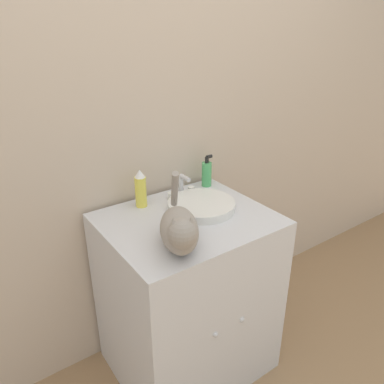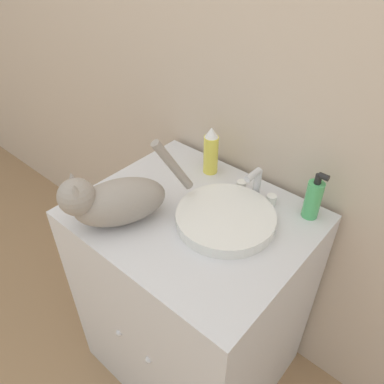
{
  "view_description": "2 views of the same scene",
  "coord_description": "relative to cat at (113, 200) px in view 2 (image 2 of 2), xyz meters",
  "views": [
    {
      "loc": [
        -0.8,
        -0.88,
        1.62
      ],
      "look_at": [
        -0.01,
        0.25,
        0.99
      ],
      "focal_mm": 35.0,
      "sensor_mm": 36.0,
      "label": 1
    },
    {
      "loc": [
        0.58,
        -0.37,
        1.63
      ],
      "look_at": [
        -0.0,
        0.3,
        0.94
      ],
      "focal_mm": 35.0,
      "sensor_mm": 36.0,
      "label": 2
    }
  ],
  "objects": [
    {
      "name": "wall_back",
      "position": [
        0.16,
        0.52,
        0.32
      ],
      "size": [
        6.0,
        0.05,
        2.5
      ],
      "color": "#C6B29E",
      "rests_on": "ground_plane"
    },
    {
      "name": "vanity_cabinet",
      "position": [
        0.16,
        0.18,
        -0.51
      ],
      "size": [
        0.72,
        0.61,
        0.85
      ],
      "color": "silver",
      "rests_on": "ground_plane"
    },
    {
      "name": "sink_basin",
      "position": [
        0.26,
        0.21,
        -0.06
      ],
      "size": [
        0.3,
        0.3,
        0.04
      ],
      "color": "white",
      "rests_on": "vanity_cabinet"
    },
    {
      "name": "faucet",
      "position": [
        0.26,
        0.37,
        -0.03
      ],
      "size": [
        0.15,
        0.08,
        0.12
      ],
      "color": "silver",
      "rests_on": "vanity_cabinet"
    },
    {
      "name": "cat",
      "position": [
        0.0,
        0.0,
        0.0
      ],
      "size": [
        0.26,
        0.39,
        0.25
      ],
      "rotation": [
        0.0,
        0.0,
        -2.05
      ],
      "color": "gray",
      "rests_on": "vanity_cabinet"
    },
    {
      "name": "soap_bottle",
      "position": [
        0.44,
        0.41,
        -0.01
      ],
      "size": [
        0.05,
        0.05,
        0.16
      ],
      "color": "#4CB266",
      "rests_on": "vanity_cabinet"
    },
    {
      "name": "spray_bottle",
      "position": [
        0.05,
        0.4,
        0.0
      ],
      "size": [
        0.05,
        0.05,
        0.18
      ],
      "color": "#EADB4C",
      "rests_on": "vanity_cabinet"
    }
  ]
}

